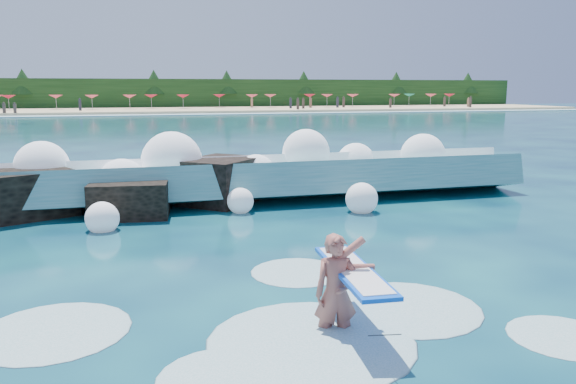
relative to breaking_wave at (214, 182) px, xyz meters
name	(u,v)px	position (x,y,z in m)	size (l,w,h in m)	color
ground	(240,279)	(-0.64, -7.41, -0.61)	(200.00, 200.00, 0.00)	#071F3D
beach	(140,110)	(-0.64, 70.59, -0.41)	(140.00, 20.00, 0.40)	tan
wet_band	(142,115)	(-0.64, 59.59, -0.57)	(140.00, 5.00, 0.08)	silver
treeline	(138,94)	(-0.64, 80.59, 1.89)	(140.00, 4.00, 5.00)	black
breaking_wave	(214,182)	(0.00, 0.00, 0.00)	(20.10, 3.06, 1.73)	teal
rock_cluster	(116,194)	(-2.91, -0.71, -0.10)	(8.83, 3.58, 1.60)	black
surfer_with_board	(340,288)	(0.33, -10.03, 0.04)	(0.99, 2.92, 1.74)	#A65A4D
wave_spray	(220,167)	(0.19, -0.12, 0.49)	(15.42, 4.51, 2.29)	white
surf_foam	(297,326)	(-0.23, -9.72, -0.61)	(8.87, 5.42, 0.15)	silver
beach_umbrellas	(140,96)	(-0.61, 72.58, 1.64)	(109.21, 6.24, 0.50)	red
beachgoers	(74,105)	(-9.82, 69.59, 0.53)	(102.08, 13.91, 1.94)	#3F332D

